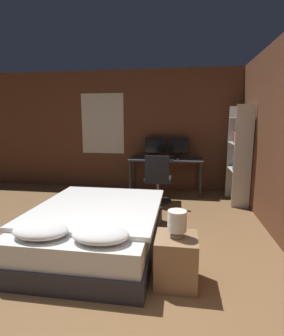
# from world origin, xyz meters

# --- Properties ---
(ground_plane) EXTENTS (20.00, 20.00, 0.00)m
(ground_plane) POSITION_xyz_m (0.00, 0.00, 0.00)
(ground_plane) COLOR brown
(wall_back) EXTENTS (12.00, 0.08, 2.70)m
(wall_back) POSITION_xyz_m (-0.01, 4.38, 1.35)
(wall_back) COLOR brown
(wall_back) RESTS_ON ground_plane
(bed) EXTENTS (1.54, 2.04, 0.59)m
(bed) POSITION_xyz_m (-0.26, 1.35, 0.26)
(bed) COLOR #2D2D33
(bed) RESTS_ON ground_plane
(nightstand) EXTENTS (0.40, 0.42, 0.48)m
(nightstand) POSITION_xyz_m (0.75, 0.74, 0.24)
(nightstand) COLOR #997551
(nightstand) RESTS_ON ground_plane
(bedside_lamp) EXTENTS (0.18, 0.18, 0.26)m
(bedside_lamp) POSITION_xyz_m (0.75, 0.74, 0.64)
(bedside_lamp) COLOR gray
(bedside_lamp) RESTS_ON nightstand
(desk) EXTENTS (1.58, 0.59, 0.76)m
(desk) POSITION_xyz_m (0.43, 4.01, 0.67)
(desk) COLOR #38383D
(desk) RESTS_ON ground_plane
(monitor_left) EXTENTS (0.45, 0.16, 0.46)m
(monitor_left) POSITION_xyz_m (0.17, 4.21, 1.02)
(monitor_left) COLOR black
(monitor_left) RESTS_ON desk
(monitor_right) EXTENTS (0.45, 0.16, 0.46)m
(monitor_right) POSITION_xyz_m (0.68, 4.21, 1.02)
(monitor_right) COLOR black
(monitor_right) RESTS_ON desk
(keyboard) EXTENTS (0.37, 0.13, 0.02)m
(keyboard) POSITION_xyz_m (0.43, 3.82, 0.77)
(keyboard) COLOR black
(keyboard) RESTS_ON desk
(computer_mouse) EXTENTS (0.07, 0.05, 0.04)m
(computer_mouse) POSITION_xyz_m (0.70, 3.82, 0.78)
(computer_mouse) COLOR black
(computer_mouse) RESTS_ON desk
(office_chair) EXTENTS (0.52, 0.52, 0.94)m
(office_chair) POSITION_xyz_m (0.33, 3.26, 0.40)
(office_chair) COLOR black
(office_chair) RESTS_ON ground_plane
(bookshelf) EXTENTS (0.31, 0.74, 1.86)m
(bookshelf) POSITION_xyz_m (1.85, 3.49, 1.04)
(bookshelf) COLOR beige
(bookshelf) RESTS_ON ground_plane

